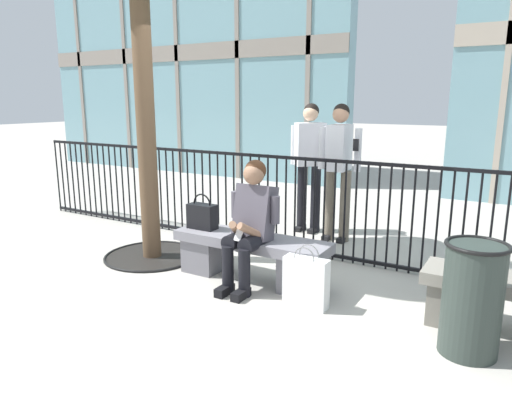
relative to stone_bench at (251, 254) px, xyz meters
The scene contains 9 objects.
ground_plane 0.27m from the stone_bench, ahead, with size 60.00×60.00×0.00m, color #B2ADA3.
stone_bench is the anchor object (origin of this frame).
seated_person_with_phone 0.41m from the stone_bench, 61.17° to the right, with size 0.52×0.66×1.21m.
handbag_on_bench 0.66m from the stone_bench, behind, with size 0.30×0.15×0.37m.
shopping_bag 0.79m from the stone_bench, 21.63° to the right, with size 0.39×0.13×0.55m.
bystander_at_railing 2.08m from the stone_bench, 97.50° to the left, with size 0.55×0.42×1.71m.
bystander_further_back 1.89m from the stone_bench, 82.32° to the left, with size 0.55×0.39×1.71m.
plaza_railing 1.03m from the stone_bench, 90.00° to the left, with size 8.40×0.04×1.13m.
trash_can 2.09m from the stone_bench, 11.24° to the right, with size 0.43×0.43×0.82m.
Camera 1 is at (2.30, -3.79, 1.77)m, focal length 33.07 mm.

